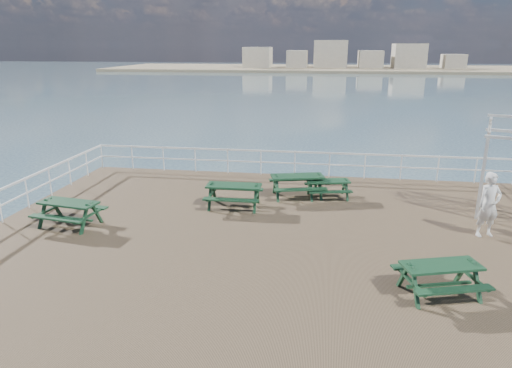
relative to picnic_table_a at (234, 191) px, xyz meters
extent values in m
cube|color=brown|center=(1.81, -2.54, -0.74)|extent=(18.00, 14.00, 0.30)
plane|color=#38505E|center=(1.81, 37.46, -2.59)|extent=(300.00, 300.00, 0.00)
cube|color=tan|center=(16.81, 132.46, -2.19)|extent=(160.00, 40.00, 0.80)
cube|color=beige|center=(-18.19, 129.46, 1.21)|extent=(8.00, 8.00, 6.00)
cube|color=beige|center=(-6.19, 129.46, 0.71)|extent=(6.00, 8.00, 5.00)
cube|color=beige|center=(3.81, 129.46, 2.21)|extent=(10.00, 8.00, 8.00)
cube|color=beige|center=(15.81, 129.46, 0.71)|extent=(7.00, 8.00, 5.00)
cube|color=beige|center=(26.81, 129.46, 1.71)|extent=(9.00, 8.00, 7.00)
cube|color=beige|center=(39.81, 129.46, 0.21)|extent=(6.00, 8.00, 4.00)
cylinder|color=brown|center=(-5.69, 2.96, -1.94)|extent=(0.36, 0.36, 2.10)
cylinder|color=brown|center=(9.31, 2.96, -1.94)|extent=(0.36, 0.36, 2.10)
cube|color=silver|center=(1.81, 4.31, 0.46)|extent=(17.70, 0.07, 0.07)
cube|color=silver|center=(1.81, 4.31, -0.04)|extent=(17.70, 0.05, 0.05)
cylinder|color=silver|center=(-7.04, 4.31, -0.04)|extent=(0.05, 0.05, 1.10)
cube|color=silver|center=(-7.04, -2.54, -0.04)|extent=(0.05, 13.70, 0.05)
cube|color=#11311B|center=(0.00, 0.00, 0.19)|extent=(1.90, 0.77, 0.06)
cube|color=#11311B|center=(-0.01, 0.63, -0.12)|extent=(1.89, 0.30, 0.05)
cube|color=#11311B|center=(0.01, -0.63, -0.12)|extent=(1.89, 0.30, 0.05)
cube|color=#11311B|center=(-0.78, -0.01, -0.14)|extent=(0.11, 1.52, 0.06)
cube|color=#11311B|center=(0.78, 0.01, -0.14)|extent=(0.11, 1.52, 0.06)
cube|color=#11311B|center=(-0.79, 0.30, -0.19)|extent=(0.09, 0.54, 0.92)
cube|color=#11311B|center=(-0.78, -0.33, -0.19)|extent=(0.09, 0.54, 0.92)
cube|color=#11311B|center=(0.78, 0.33, -0.19)|extent=(0.09, 0.54, 0.92)
cube|color=#11311B|center=(0.79, -0.30, -0.19)|extent=(0.09, 0.54, 0.92)
cube|color=#11311B|center=(0.00, 0.00, -0.32)|extent=(1.68, 0.11, 0.06)
cube|color=#11311B|center=(3.23, 1.52, 0.06)|extent=(1.66, 0.92, 0.05)
cube|color=#11311B|center=(3.12, 2.03, -0.19)|extent=(1.58, 0.53, 0.04)
cube|color=#11311B|center=(3.33, 1.01, -0.19)|extent=(1.58, 0.53, 0.04)
cube|color=#11311B|center=(2.58, 1.39, -0.21)|extent=(0.32, 1.25, 0.05)
cube|color=#11311B|center=(3.87, 1.65, -0.21)|extent=(0.32, 1.25, 0.05)
cube|color=#11311B|center=(2.53, 1.64, -0.25)|extent=(0.16, 0.46, 0.76)
cube|color=#11311B|center=(2.64, 1.13, -0.25)|extent=(0.16, 0.46, 0.76)
cube|color=#11311B|center=(3.81, 1.91, -0.25)|extent=(0.16, 0.46, 0.76)
cube|color=#11311B|center=(3.92, 1.39, -0.25)|extent=(0.16, 0.46, 0.76)
cube|color=#11311B|center=(3.23, 1.52, -0.37)|extent=(1.38, 0.35, 0.05)
cube|color=#11311B|center=(2.10, 1.47, 0.20)|extent=(2.04, 1.21, 0.06)
cube|color=#11311B|center=(1.94, 2.09, -0.11)|extent=(1.92, 0.75, 0.05)
cube|color=#11311B|center=(2.26, 0.85, -0.11)|extent=(1.92, 0.75, 0.05)
cube|color=#11311B|center=(1.33, 1.27, -0.13)|extent=(0.48, 1.51, 0.06)
cube|color=#11311B|center=(2.87, 1.67, -0.13)|extent=(0.48, 1.51, 0.06)
cube|color=#11311B|center=(1.25, 1.57, -0.18)|extent=(0.22, 0.55, 0.93)
cube|color=#11311B|center=(1.41, 0.96, -0.18)|extent=(0.22, 0.55, 0.93)
cube|color=#11311B|center=(2.79, 1.98, -0.18)|extent=(0.22, 0.55, 0.93)
cube|color=#11311B|center=(2.95, 1.37, -0.18)|extent=(0.22, 0.55, 0.93)
cube|color=#11311B|center=(2.10, 1.47, -0.32)|extent=(1.67, 0.52, 0.06)
cube|color=#11311B|center=(-4.74, -2.45, 0.16)|extent=(1.91, 0.98, 0.06)
cube|color=#11311B|center=(-4.65, -1.85, -0.13)|extent=(1.84, 0.53, 0.05)
cube|color=#11311B|center=(-4.83, -3.05, -0.13)|extent=(1.84, 0.53, 0.05)
cube|color=#11311B|center=(-5.49, -2.34, -0.15)|extent=(0.30, 1.47, 0.06)
cube|color=#11311B|center=(-3.99, -2.56, -0.15)|extent=(0.30, 1.47, 0.06)
cube|color=#11311B|center=(-5.45, -2.04, -0.20)|extent=(0.16, 0.53, 0.89)
cube|color=#11311B|center=(-5.54, -2.64, -0.20)|extent=(0.16, 0.53, 0.89)
cube|color=#11311B|center=(-3.94, -2.26, -0.20)|extent=(0.16, 0.53, 0.89)
cube|color=#11311B|center=(-4.03, -2.87, -0.20)|extent=(0.16, 0.53, 0.89)
cube|color=#11311B|center=(-4.74, -2.45, -0.33)|extent=(1.62, 0.32, 0.06)
cube|color=#11311B|center=(5.73, -5.03, 0.13)|extent=(1.87, 1.16, 0.06)
cube|color=#11311B|center=(5.56, -4.48, -0.15)|extent=(1.74, 0.74, 0.05)
cube|color=#11311B|center=(5.90, -5.59, -0.15)|extent=(1.74, 0.74, 0.05)
cube|color=#11311B|center=(5.03, -5.25, -0.17)|extent=(0.49, 1.37, 0.06)
cube|color=#11311B|center=(6.43, -4.82, -0.17)|extent=(0.49, 1.37, 0.06)
cube|color=#11311B|center=(4.95, -4.97, -0.22)|extent=(0.22, 0.50, 0.85)
cube|color=#11311B|center=(5.12, -5.53, -0.22)|extent=(0.22, 0.50, 0.85)
cube|color=#11311B|center=(6.34, -4.54, -0.22)|extent=(0.22, 0.50, 0.85)
cube|color=#11311B|center=(6.51, -5.10, -0.22)|extent=(0.22, 0.50, 0.85)
cube|color=#11311B|center=(5.73, -5.03, -0.34)|extent=(1.51, 0.53, 0.06)
cube|color=silver|center=(8.03, 0.07, 0.75)|extent=(0.13, 0.13, 2.67)
cube|color=silver|center=(8.46, 1.33, 0.75)|extent=(0.13, 0.13, 2.67)
imported|color=white|center=(7.85, -1.35, 0.38)|extent=(0.82, 0.67, 1.94)
camera|label=1|loc=(3.01, -14.74, 4.85)|focal=32.00mm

